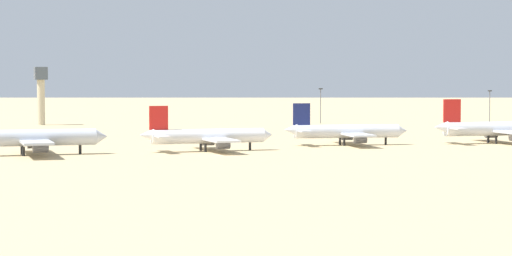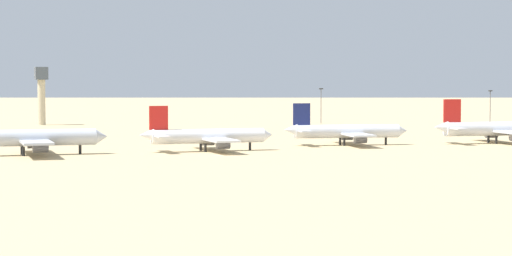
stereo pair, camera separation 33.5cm
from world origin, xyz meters
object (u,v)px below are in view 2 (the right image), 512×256
object	(u,v)px
parked_jet_teal_3	(27,138)
parked_jet_navy_5	(346,131)
parked_jet_red_6	(496,129)
parked_jet_red_4	(207,136)
light_pole_mid	(490,104)
control_tower	(41,90)
light_pole_east	(321,103)

from	to	relation	value
parked_jet_teal_3	parked_jet_navy_5	size ratio (longest dim) A/B	1.09
parked_jet_teal_3	parked_jet_navy_5	distance (m)	92.51
parked_jet_navy_5	parked_jet_red_6	distance (m)	46.81
parked_jet_red_4	parked_jet_red_6	bearing A→B (deg)	2.15
parked_jet_red_4	light_pole_mid	distance (m)	196.05
control_tower	light_pole_east	size ratio (longest dim) A/B	1.59
parked_jet_red_4	control_tower	size ratio (longest dim) A/B	1.53
control_tower	parked_jet_red_4	bearing A→B (deg)	-83.04
parked_jet_red_4	light_pole_mid	size ratio (longest dim) A/B	2.58
parked_jet_teal_3	parked_jet_red_4	xyz separation A→B (m)	(47.00, -2.49, -0.38)
parked_jet_red_4	parked_jet_red_6	distance (m)	91.47
parked_jet_red_4	control_tower	xyz separation A→B (m)	(-20.48, 167.76, 10.62)
control_tower	light_pole_east	bearing A→B (deg)	-13.46
parked_jet_teal_3	parked_jet_red_4	size ratio (longest dim) A/B	1.09
parked_jet_teal_3	light_pole_mid	size ratio (longest dim) A/B	2.82
parked_jet_red_4	parked_jet_teal_3	bearing A→B (deg)	178.19
light_pole_east	parked_jet_teal_3	bearing A→B (deg)	-135.91
parked_jet_red_6	parked_jet_navy_5	bearing A→B (deg)	176.95
light_pole_east	parked_jet_red_4	bearing A→B (deg)	-124.15
parked_jet_red_4	light_pole_mid	bearing A→B (deg)	35.82
parked_jet_teal_3	light_pole_mid	distance (m)	235.07
parked_jet_teal_3	light_pole_mid	bearing A→B (deg)	30.09
light_pole_east	control_tower	bearing A→B (deg)	166.54
parked_jet_teal_3	parked_jet_red_6	xyz separation A→B (m)	(138.46, -1.01, -0.04)
parked_jet_red_4	light_pole_east	xyz separation A→B (m)	(95.04, 140.11, 4.79)
parked_jet_red_6	light_pole_east	world-z (taller)	light_pole_east
control_tower	light_pole_mid	world-z (taller)	control_tower
parked_jet_navy_5	light_pole_east	size ratio (longest dim) A/B	2.45
parked_jet_red_6	light_pole_east	bearing A→B (deg)	94.83
parked_jet_red_4	parked_jet_red_6	xyz separation A→B (m)	(91.46, 1.48, 0.34)
parked_jet_red_4	light_pole_east	world-z (taller)	light_pole_east
light_pole_mid	light_pole_east	world-z (taller)	light_pole_east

